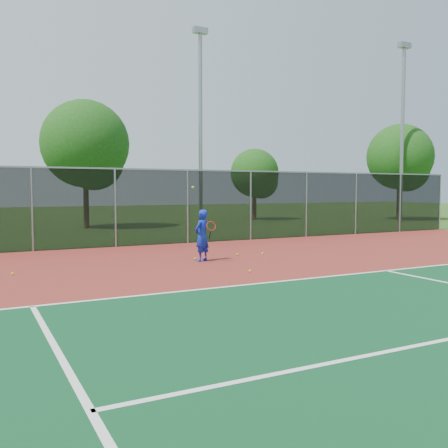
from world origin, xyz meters
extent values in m
plane|color=#284F16|center=(0.00, 0.00, 0.00)|extent=(120.00, 120.00, 0.00)
cube|color=maroon|center=(0.00, 2.00, 0.01)|extent=(30.00, 20.00, 0.02)
cube|color=white|center=(2.00, 3.00, 0.03)|extent=(22.00, 0.10, 0.00)
cube|color=black|center=(0.00, 12.00, 1.52)|extent=(30.00, 0.04, 3.00)
cube|color=gray|center=(0.00, 12.00, 3.02)|extent=(30.00, 0.06, 0.06)
imported|color=#1226A9|center=(-1.65, 6.99, 0.82)|extent=(0.69, 0.62, 1.59)
cylinder|color=black|center=(-1.50, 6.74, 0.83)|extent=(0.03, 0.15, 0.27)
torus|color=#A51414|center=(-1.50, 6.64, 1.13)|extent=(0.30, 0.13, 0.29)
sphere|color=#C5DE19|center=(-1.90, 7.09, 2.30)|extent=(0.07, 0.07, 0.07)
sphere|color=#C5DE19|center=(-0.30, 10.12, 0.06)|extent=(0.07, 0.07, 0.07)
sphere|color=#C5DE19|center=(-1.37, 4.52, 0.06)|extent=(0.07, 0.07, 0.07)
sphere|color=#C5DE19|center=(-0.03, 7.67, 0.06)|extent=(0.07, 0.07, 0.07)
sphere|color=#C5DE19|center=(0.83, 7.46, 0.06)|extent=(0.07, 0.07, 0.07)
sphere|color=#C5DE19|center=(-1.72, 7.35, 0.06)|extent=(0.07, 0.07, 0.07)
sphere|color=#C5DE19|center=(-7.05, 6.95, 0.06)|extent=(0.07, 0.07, 0.07)
cylinder|color=gray|center=(4.73, 21.05, 5.79)|extent=(0.24, 0.24, 11.58)
cube|color=gray|center=(4.73, 21.05, 11.75)|extent=(0.90, 0.40, 0.35)
cylinder|color=gray|center=(18.06, 17.67, 5.79)|extent=(0.24, 0.24, 11.58)
cube|color=gray|center=(18.06, 17.67, 11.75)|extent=(0.90, 0.40, 0.35)
cylinder|color=#382314|center=(-2.00, 22.06, 1.39)|extent=(0.30, 0.30, 2.79)
sphere|color=#164412|center=(-2.00, 22.06, 4.80)|extent=(4.96, 4.96, 4.96)
sphere|color=#164412|center=(-1.60, 21.76, 3.87)|extent=(3.41, 3.41, 3.41)
cylinder|color=#382314|center=(10.65, 24.56, 0.99)|extent=(0.30, 0.30, 1.98)
sphere|color=#164412|center=(10.65, 24.56, 3.42)|extent=(3.53, 3.53, 3.53)
sphere|color=#164412|center=(11.05, 24.26, 2.75)|extent=(2.42, 2.42, 2.42)
cylinder|color=#382314|center=(19.87, 19.54, 1.33)|extent=(0.30, 0.30, 2.65)
sphere|color=#164412|center=(19.87, 19.54, 4.57)|extent=(4.72, 4.72, 4.72)
sphere|color=#164412|center=(20.27, 19.24, 3.68)|extent=(3.24, 3.24, 3.24)
camera|label=1|loc=(-8.02, -6.89, 2.23)|focal=40.00mm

